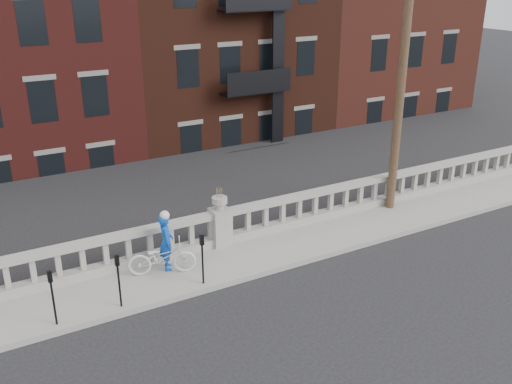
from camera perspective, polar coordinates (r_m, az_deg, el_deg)
ground at (r=13.91m, az=3.84°, el=-12.11°), size 120.00×120.00×0.00m
sidewalk at (r=16.09m, az=-2.04°, el=-6.74°), size 32.00×2.20×0.15m
balustrade at (r=16.60m, az=-3.60°, el=-3.66°), size 28.00×0.34×1.03m
planter_pedestal at (r=16.52m, az=-3.61°, el=-3.06°), size 0.55×0.55×1.76m
lower_level at (r=33.77m, az=-17.57°, el=11.97°), size 80.00×44.00×20.80m
utility_pole at (r=18.47m, az=14.58°, el=13.24°), size 1.60×0.28×10.00m
parking_meter_a at (r=13.60m, az=-19.72°, el=-9.39°), size 0.10×0.09×1.36m
parking_meter_b at (r=13.84m, az=-13.61°, el=-8.08°), size 0.10×0.09×1.36m
parking_meter_c at (r=14.46m, az=-5.39°, el=-6.17°), size 0.10×0.09×1.36m
bicycle at (r=15.22m, az=-9.37°, el=-6.48°), size 1.88×1.18×0.93m
cyclist at (r=15.31m, az=-8.96°, el=-4.95°), size 0.52×0.65×1.57m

